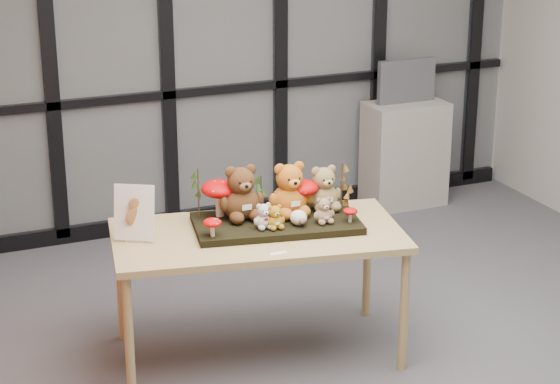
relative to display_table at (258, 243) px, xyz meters
name	(u,v)px	position (x,y,z in m)	size (l,w,h in m)	color
floor	(375,359)	(0.59, -0.33, -0.69)	(5.00, 5.00, 0.00)	#504F54
room_shell	(385,74)	(0.59, -0.33, 0.99)	(5.00, 5.00, 5.00)	#A9A6A0
glass_partition	(225,41)	(0.59, 2.14, 0.72)	(4.90, 0.06, 2.78)	#2D383F
display_table	(258,243)	(0.00, 0.00, 0.00)	(1.74, 1.10, 0.76)	tan
diorama_tray	(276,223)	(0.13, 0.04, 0.09)	(0.93, 0.46, 0.04)	black
bear_pooh_yellow	(289,186)	(0.23, 0.09, 0.28)	(0.26, 0.24, 0.34)	#B35D16
bear_brown_medium	(241,189)	(-0.04, 0.15, 0.28)	(0.27, 0.24, 0.35)	#4A2B14
bear_tan_back	(324,185)	(0.45, 0.10, 0.25)	(0.22, 0.20, 0.29)	olive
bear_small_yellow	(275,215)	(0.07, -0.07, 0.18)	(0.11, 0.10, 0.15)	#AD7616
bear_white_bow	(264,214)	(0.02, -0.05, 0.19)	(0.12, 0.11, 0.16)	beige
bear_beige_small	(324,209)	(0.36, -0.10, 0.19)	(0.13, 0.11, 0.17)	#937453
plush_cream_hedgehog	(299,217)	(0.22, -0.08, 0.15)	(0.07, 0.07, 0.09)	silver
mushroom_back_left	(220,197)	(-0.14, 0.23, 0.22)	(0.21, 0.21, 0.23)	#AA0506
mushroom_back_right	(302,194)	(0.32, 0.11, 0.21)	(0.19, 0.19, 0.21)	#AA0506
mushroom_front_left	(212,226)	(-0.28, -0.05, 0.16)	(0.10, 0.10, 0.11)	#AA0506
mushroom_front_right	(350,214)	(0.50, -0.15, 0.15)	(0.08, 0.08, 0.09)	#AA0506
sprig_green_far_left	(198,194)	(-0.26, 0.24, 0.25)	(0.05, 0.05, 0.30)	#0F360C
sprig_green_mid_left	(229,195)	(-0.08, 0.25, 0.21)	(0.05, 0.05, 0.21)	#0F360C
sprig_dry_far_right	(342,186)	(0.55, 0.06, 0.25)	(0.05, 0.05, 0.28)	brown
sprig_dry_mid_right	(347,200)	(0.53, -0.06, 0.20)	(0.05, 0.05, 0.20)	brown
sprig_green_centre	(261,193)	(0.11, 0.23, 0.21)	(0.05, 0.05, 0.21)	#0F360C
sign_holder	(134,215)	(-0.66, 0.15, 0.21)	(0.23, 0.17, 0.32)	silver
label_card	(278,253)	(-0.01, -0.33, 0.07)	(0.09, 0.03, 0.00)	white
cabinet	(404,154)	(2.04, 1.91, -0.27)	(0.64, 0.37, 0.85)	gray
monitor	(406,81)	(2.04, 1.93, 0.33)	(0.49, 0.05, 0.35)	#4B4E53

